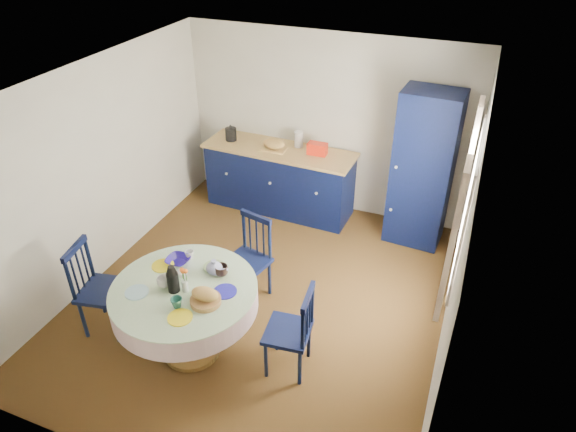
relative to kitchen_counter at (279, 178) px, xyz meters
name	(u,v)px	position (x,y,z in m)	size (l,w,h in m)	color
floor	(262,297)	(0.55, -1.90, -0.49)	(4.50, 4.50, 0.00)	black
ceiling	(254,86)	(0.55, -1.90, 2.01)	(4.50, 4.50, 0.00)	white
wall_back	(326,125)	(0.55, 0.35, 0.76)	(4.00, 0.02, 2.50)	beige
wall_left	(99,172)	(-1.45, -1.90, 0.76)	(0.02, 4.50, 2.50)	beige
wall_right	(460,248)	(2.55, -1.90, 0.76)	(0.02, 4.50, 2.50)	beige
window	(464,205)	(2.51, -1.60, 1.04)	(0.10, 1.74, 1.45)	white
kitchen_counter	(279,178)	(0.00, 0.00, 0.00)	(2.15, 0.75, 1.19)	black
pantry_cabinet	(423,170)	(1.95, -0.05, 0.53)	(0.75, 0.56, 2.04)	black
dining_table	(186,298)	(0.23, -2.90, 0.22)	(1.38, 1.38, 1.12)	brown
chair_left	(98,288)	(-0.81, -2.92, 0.04)	(0.52, 0.54, 1.04)	black
chair_far	(249,258)	(0.40, -1.88, 0.02)	(0.54, 0.52, 1.01)	black
chair_right	(292,330)	(1.24, -2.72, 0.01)	(0.46, 0.47, 0.98)	black
mug_a	(164,282)	(0.04, -2.94, 0.40)	(0.13, 0.13, 0.10)	silver
mug_b	(177,303)	(0.31, -3.14, 0.40)	(0.11, 0.11, 0.10)	#2C6C60
mug_c	(221,271)	(0.47, -2.60, 0.41)	(0.14, 0.14, 0.11)	black
mug_d	(190,255)	(0.04, -2.48, 0.39)	(0.09, 0.09, 0.09)	silver
cobalt_bowl	(178,261)	(-0.02, -2.59, 0.38)	(0.23, 0.23, 0.06)	navy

